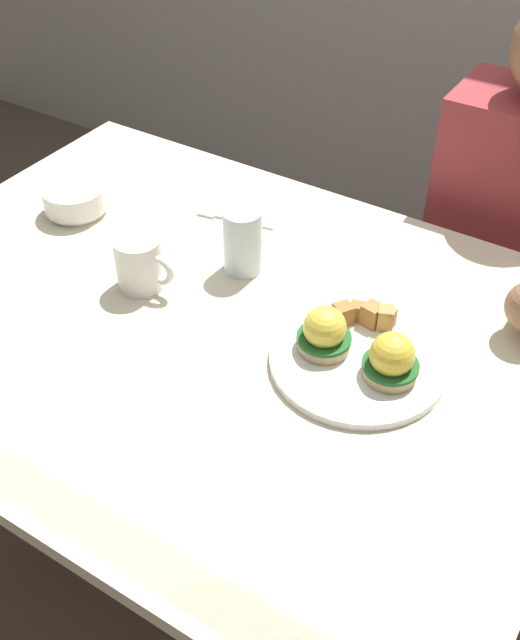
% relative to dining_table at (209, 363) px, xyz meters
% --- Properties ---
extents(ground_plane, '(6.00, 6.00, 0.00)m').
position_rel_dining_table_xyz_m(ground_plane, '(0.00, 0.00, -0.63)').
color(ground_plane, brown).
extents(dining_table, '(1.20, 0.90, 0.74)m').
position_rel_dining_table_xyz_m(dining_table, '(0.00, 0.00, 0.00)').
color(dining_table, beige).
rests_on(dining_table, ground_plane).
extents(eggs_benedict_plate, '(0.27, 0.27, 0.09)m').
position_rel_dining_table_xyz_m(eggs_benedict_plate, '(0.26, 0.03, 0.13)').
color(eggs_benedict_plate, white).
rests_on(eggs_benedict_plate, dining_table).
extents(fruit_bowl, '(0.12, 0.12, 0.05)m').
position_rel_dining_table_xyz_m(fruit_bowl, '(-0.39, 0.12, 0.14)').
color(fruit_bowl, white).
rests_on(fruit_bowl, dining_table).
extents(coffee_mug, '(0.11, 0.08, 0.09)m').
position_rel_dining_table_xyz_m(coffee_mug, '(-0.14, 0.01, 0.16)').
color(coffee_mug, white).
rests_on(coffee_mug, dining_table).
extents(fork, '(0.16, 0.05, 0.00)m').
position_rel_dining_table_xyz_m(fork, '(-0.13, 0.26, 0.11)').
color(fork, silver).
rests_on(fork, dining_table).
extents(water_glass_near, '(0.07, 0.07, 0.12)m').
position_rel_dining_table_xyz_m(water_glass_near, '(-0.02, 0.14, 0.16)').
color(water_glass_near, silver).
rests_on(water_glass_near, dining_table).
extents(diner_person, '(0.34, 0.54, 1.14)m').
position_rel_dining_table_xyz_m(diner_person, '(0.33, 0.60, 0.02)').
color(diner_person, '#33333D').
rests_on(diner_person, ground_plane).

